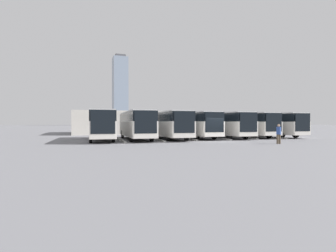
{
  "coord_description": "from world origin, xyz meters",
  "views": [
    {
      "loc": [
        14.78,
        24.62,
        1.91
      ],
      "look_at": [
        3.7,
        -6.18,
        1.59
      ],
      "focal_mm": 28.0,
      "sensor_mm": 36.0,
      "label": 1
    }
  ],
  "objects_px": {
    "bus_0": "(270,124)",
    "bus_5": "(136,124)",
    "pedestrian": "(279,133)",
    "bus_6": "(101,124)",
    "bus_3": "(194,124)",
    "bus_2": "(222,124)",
    "bus_1": "(245,124)",
    "bus_4": "(167,124)"
  },
  "relations": [
    {
      "from": "bus_3",
      "to": "bus_0",
      "type": "bearing_deg",
      "value": -179.05
    },
    {
      "from": "bus_0",
      "to": "bus_1",
      "type": "xyz_separation_m",
      "value": [
        3.97,
        -0.47,
        0.0
      ]
    },
    {
      "from": "bus_0",
      "to": "bus_5",
      "type": "bearing_deg",
      "value": 4.36
    },
    {
      "from": "bus_4",
      "to": "pedestrian",
      "type": "xyz_separation_m",
      "value": [
        -7.13,
        10.84,
        -0.85
      ]
    },
    {
      "from": "pedestrian",
      "to": "bus_5",
      "type": "bearing_deg",
      "value": 136.86
    },
    {
      "from": "bus_2",
      "to": "bus_6",
      "type": "distance_m",
      "value": 15.86
    },
    {
      "from": "bus_6",
      "to": "bus_3",
      "type": "bearing_deg",
      "value": -173.67
    },
    {
      "from": "bus_2",
      "to": "pedestrian",
      "type": "distance_m",
      "value": 11.22
    },
    {
      "from": "bus_3",
      "to": "bus_5",
      "type": "bearing_deg",
      "value": 9.45
    },
    {
      "from": "bus_0",
      "to": "bus_3",
      "type": "relative_size",
      "value": 1.0
    },
    {
      "from": "bus_2",
      "to": "bus_6",
      "type": "height_order",
      "value": "same"
    },
    {
      "from": "bus_1",
      "to": "pedestrian",
      "type": "distance_m",
      "value": 12.63
    },
    {
      "from": "bus_2",
      "to": "bus_3",
      "type": "height_order",
      "value": "same"
    },
    {
      "from": "bus_0",
      "to": "bus_4",
      "type": "xyz_separation_m",
      "value": [
        15.86,
        0.37,
        0.0
      ]
    },
    {
      "from": "bus_1",
      "to": "bus_4",
      "type": "height_order",
      "value": "same"
    },
    {
      "from": "bus_5",
      "to": "pedestrian",
      "type": "xyz_separation_m",
      "value": [
        -11.1,
        10.95,
        -0.85
      ]
    },
    {
      "from": "bus_0",
      "to": "bus_5",
      "type": "distance_m",
      "value": 19.83
    },
    {
      "from": "bus_1",
      "to": "bus_2",
      "type": "distance_m",
      "value": 4.0
    },
    {
      "from": "bus_1",
      "to": "pedestrian",
      "type": "xyz_separation_m",
      "value": [
        4.76,
        11.67,
        -0.85
      ]
    },
    {
      "from": "bus_1",
      "to": "bus_3",
      "type": "relative_size",
      "value": 1.0
    },
    {
      "from": "bus_0",
      "to": "bus_5",
      "type": "relative_size",
      "value": 1.0
    },
    {
      "from": "bus_2",
      "to": "bus_5",
      "type": "relative_size",
      "value": 1.0
    },
    {
      "from": "bus_4",
      "to": "pedestrian",
      "type": "distance_m",
      "value": 13.0
    },
    {
      "from": "bus_0",
      "to": "bus_4",
      "type": "distance_m",
      "value": 15.87
    },
    {
      "from": "bus_6",
      "to": "pedestrian",
      "type": "distance_m",
      "value": 18.79
    },
    {
      "from": "bus_4",
      "to": "bus_6",
      "type": "distance_m",
      "value": 7.94
    },
    {
      "from": "bus_1",
      "to": "bus_5",
      "type": "height_order",
      "value": "same"
    },
    {
      "from": "bus_0",
      "to": "bus_5",
      "type": "height_order",
      "value": "same"
    },
    {
      "from": "bus_2",
      "to": "bus_5",
      "type": "height_order",
      "value": "same"
    },
    {
      "from": "bus_3",
      "to": "bus_1",
      "type": "bearing_deg",
      "value": -177.01
    },
    {
      "from": "bus_1",
      "to": "bus_4",
      "type": "xyz_separation_m",
      "value": [
        11.9,
        0.83,
        0.0
      ]
    },
    {
      "from": "bus_0",
      "to": "bus_1",
      "type": "relative_size",
      "value": 1.0
    },
    {
      "from": "bus_5",
      "to": "bus_1",
      "type": "bearing_deg",
      "value": -173.77
    },
    {
      "from": "bus_0",
      "to": "bus_3",
      "type": "bearing_deg",
      "value": 0.95
    },
    {
      "from": "bus_5",
      "to": "pedestrian",
      "type": "height_order",
      "value": "bus_5"
    },
    {
      "from": "bus_0",
      "to": "bus_3",
      "type": "height_order",
      "value": "same"
    },
    {
      "from": "bus_5",
      "to": "pedestrian",
      "type": "bearing_deg",
      "value": 139.02
    },
    {
      "from": "bus_3",
      "to": "bus_4",
      "type": "height_order",
      "value": "same"
    },
    {
      "from": "bus_1",
      "to": "bus_2",
      "type": "xyz_separation_m",
      "value": [
        3.97,
        0.51,
        0.0
      ]
    },
    {
      "from": "bus_1",
      "to": "bus_3",
      "type": "xyz_separation_m",
      "value": [
        7.93,
        -0.09,
        0.0
      ]
    },
    {
      "from": "bus_1",
      "to": "bus_2",
      "type": "bearing_deg",
      "value": 10.95
    },
    {
      "from": "bus_4",
      "to": "pedestrian",
      "type": "height_order",
      "value": "bus_4"
    }
  ]
}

